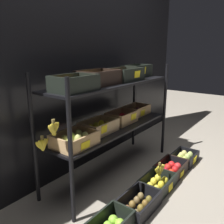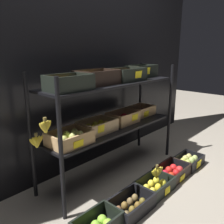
% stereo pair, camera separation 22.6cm
% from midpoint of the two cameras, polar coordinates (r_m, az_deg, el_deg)
% --- Properties ---
extents(ground_plane, '(10.00, 10.00, 0.00)m').
position_cam_midpoint_polar(ground_plane, '(2.50, 2.66, -14.30)').
color(ground_plane, gray).
extents(storefront_wall, '(3.89, 0.12, 1.96)m').
position_cam_midpoint_polar(storefront_wall, '(2.47, -4.39, 9.31)').
color(storefront_wall, black).
rests_on(storefront_wall, ground_plane).
extents(display_rack, '(1.61, 0.45, 1.06)m').
position_cam_midpoint_polar(display_rack, '(2.22, 2.40, 1.92)').
color(display_rack, black).
rests_on(display_rack, ground_plane).
extents(crate_ground_kiwi, '(0.36, 0.23, 0.12)m').
position_cam_midpoint_polar(crate_ground_kiwi, '(1.98, 8.11, -21.65)').
color(crate_ground_kiwi, black).
rests_on(crate_ground_kiwi, ground_plane).
extents(crate_ground_lemon, '(0.34, 0.24, 0.12)m').
position_cam_midpoint_polar(crate_ground_lemon, '(2.24, 13.28, -17.17)').
color(crate_ground_lemon, black).
rests_on(crate_ground_lemon, ground_plane).
extents(crate_ground_apple_red, '(0.36, 0.25, 0.11)m').
position_cam_midpoint_polar(crate_ground_apple_red, '(2.51, 17.00, -13.75)').
color(crate_ground_apple_red, black).
rests_on(crate_ground_apple_red, ground_plane).
extents(crate_ground_pear, '(0.32, 0.24, 0.11)m').
position_cam_midpoint_polar(crate_ground_pear, '(2.76, 20.35, -11.14)').
color(crate_ground_pear, black).
rests_on(crate_ground_pear, ground_plane).
extents(banana_bunch_loose, '(0.16, 0.05, 0.14)m').
position_cam_midpoint_polar(banana_bunch_loose, '(2.19, 13.82, -14.17)').
color(banana_bunch_loose, brown).
rests_on(banana_bunch_loose, crate_ground_lemon).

